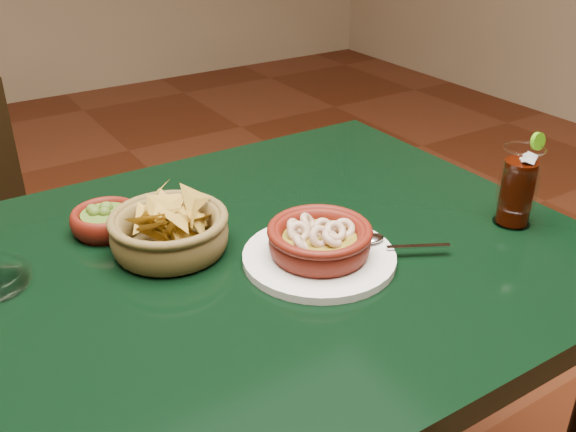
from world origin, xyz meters
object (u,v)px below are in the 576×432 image
dining_table (204,326)px  cola_drink (518,187)px  shrimp_plate (320,244)px  chip_basket (169,231)px

dining_table → cola_drink: bearing=-16.1°
shrimp_plate → cola_drink: 0.35m
dining_table → shrimp_plate: shrimp_plate is taller
chip_basket → cola_drink: (0.51, -0.22, 0.03)m
dining_table → shrimp_plate: (0.16, -0.07, 0.13)m
dining_table → cola_drink: (0.50, -0.14, 0.16)m
dining_table → shrimp_plate: bearing=-23.2°
shrimp_plate → chip_basket: bearing=139.3°
dining_table → cola_drink: cola_drink is taller
shrimp_plate → dining_table: bearing=156.8°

